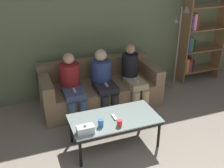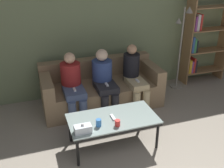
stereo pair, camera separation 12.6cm
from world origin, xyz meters
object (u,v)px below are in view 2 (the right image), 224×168
at_px(cup_near_left, 117,123).
at_px(bookshelf, 201,42).
at_px(coffee_table, 113,120).
at_px(cup_near_right, 99,123).
at_px(couch, 101,89).
at_px(seated_person_mid_right, 134,76).
at_px(seated_person_left_end, 72,84).
at_px(seated_person_mid_left, 104,79).
at_px(game_remote, 113,117).
at_px(standing_lamp, 182,40).
at_px(tissue_box, 83,129).

distance_m(cup_near_left, bookshelf, 3.07).
height_order(coffee_table, cup_near_right, cup_near_right).
relative_size(couch, cup_near_left, 24.30).
xyz_separation_m(couch, seated_person_mid_right, (0.55, -0.24, 0.28)).
bearing_deg(seated_person_mid_right, couch, 156.61).
xyz_separation_m(couch, bookshelf, (2.30, 0.31, 0.58)).
bearing_deg(seated_person_left_end, cup_near_left, -73.59).
xyz_separation_m(couch, seated_person_mid_left, (0.00, -0.21, 0.29)).
distance_m(bookshelf, seated_person_left_end, 2.92).
distance_m(coffee_table, seated_person_mid_right, 1.25).
bearing_deg(seated_person_mid_left, seated_person_mid_right, -3.12).
height_order(cup_near_right, seated_person_mid_right, seated_person_mid_right).
xyz_separation_m(seated_person_left_end, seated_person_mid_right, (1.10, -0.02, -0.00)).
height_order(game_remote, bookshelf, bookshelf).
bearing_deg(bookshelf, cup_near_right, -148.57).
height_order(cup_near_left, bookshelf, bookshelf).
height_order(seated_person_left_end, seated_person_mid_right, seated_person_mid_right).
bearing_deg(standing_lamp, seated_person_left_end, -170.37).
bearing_deg(game_remote, tissue_box, -157.46).
bearing_deg(coffee_table, couch, 81.34).
bearing_deg(seated_person_mid_left, bookshelf, 12.69).
height_order(coffee_table, cup_near_left, cup_near_left).
height_order(game_remote, seated_person_mid_left, seated_person_mid_left).
bearing_deg(coffee_table, standing_lamp, 36.20).
height_order(bookshelf, seated_person_mid_left, bookshelf).
distance_m(couch, game_remote, 1.26).
bearing_deg(tissue_box, standing_lamp, 33.81).
relative_size(couch, seated_person_left_end, 1.95).
xyz_separation_m(cup_near_left, seated_person_mid_left, (0.19, 1.23, 0.09)).
xyz_separation_m(standing_lamp, seated_person_mid_right, (-1.18, -0.41, -0.43)).
bearing_deg(cup_near_left, game_remote, 88.71).
height_order(cup_near_right, seated_person_left_end, seated_person_left_end).
bearing_deg(coffee_table, seated_person_left_end, 109.63).
xyz_separation_m(standing_lamp, seated_person_mid_left, (-1.73, -0.38, -0.43)).
distance_m(couch, coffee_table, 1.25).
height_order(cup_near_left, tissue_box, tissue_box).
bearing_deg(seated_person_mid_right, seated_person_left_end, 178.98).
bearing_deg(seated_person_mid_right, tissue_box, -135.37).
height_order(coffee_table, seated_person_mid_left, seated_person_mid_left).
relative_size(bookshelf, seated_person_left_end, 1.68).
height_order(cup_near_right, seated_person_mid_left, seated_person_mid_left).
height_order(coffee_table, bookshelf, bookshelf).
distance_m(tissue_box, standing_lamp, 2.92).
xyz_separation_m(cup_near_left, cup_near_right, (-0.24, 0.08, 0.01)).
xyz_separation_m(cup_near_left, seated_person_mid_right, (0.74, 1.20, 0.09)).
relative_size(cup_near_right, standing_lamp, 0.06).
relative_size(coffee_table, cup_near_left, 14.22).
relative_size(bookshelf, standing_lamp, 1.10).
distance_m(coffee_table, tissue_box, 0.52).
height_order(tissue_box, standing_lamp, standing_lamp).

